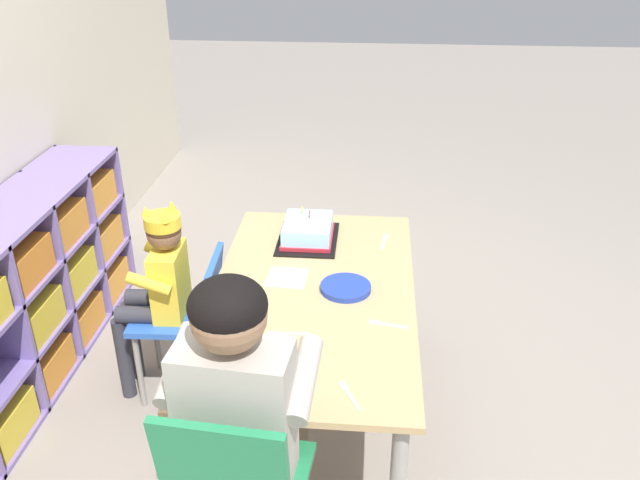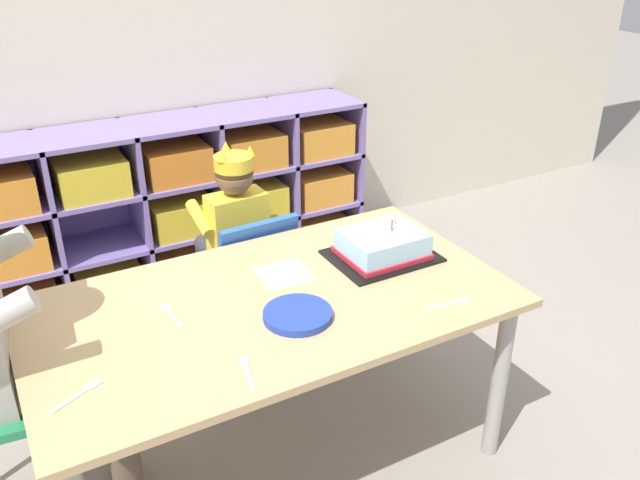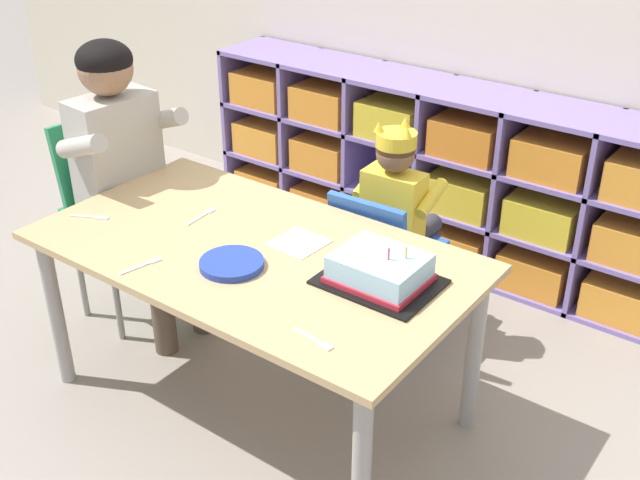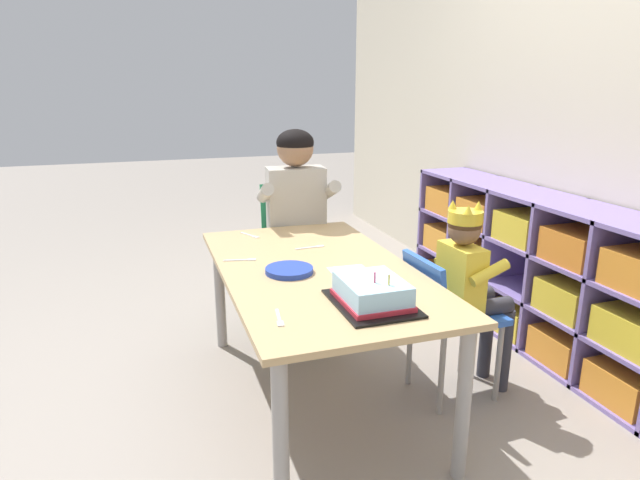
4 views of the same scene
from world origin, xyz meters
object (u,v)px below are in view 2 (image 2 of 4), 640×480
Objects in this scene: child_with_crown at (233,225)px; fork_at_table_front_edge at (247,372)px; birthday_cake_on_tray at (382,246)px; paper_plate_stack at (298,315)px; fork_scattered_mid_table at (80,394)px; fork_by_napkin at (171,314)px; activity_table at (272,320)px; classroom_chair_blue at (247,272)px; fork_beside_plate_stack at (452,303)px.

fork_at_table_front_edge is (-0.32, -0.90, 0.06)m from child_with_crown.
child_with_crown reaches higher than birthday_cake_on_tray.
paper_plate_stack reaches higher than fork_at_table_front_edge.
fork_by_napkin is (0.28, 0.22, 0.00)m from fork_scattered_mid_table.
classroom_chair_blue is (0.14, 0.52, -0.14)m from activity_table.
child_with_crown reaches higher than fork_at_table_front_edge.
activity_table is 10.31× the size of fork_beside_plate_stack.
classroom_chair_blue reaches higher than paper_plate_stack.
fork_at_table_front_edge is (-0.60, -0.33, -0.04)m from birthday_cake_on_tray.
birthday_cake_on_tray reaches higher than fork_scattered_mid_table.
fork_by_napkin is at bearing 147.93° from paper_plate_stack.
fork_scattered_mid_table is at bearing -167.34° from birthday_cake_on_tray.
classroom_chair_blue is at bearing 133.43° from fork_by_napkin.
paper_plate_stack is at bearing -155.38° from birthday_cake_on_tray.
fork_at_table_front_edge is at bearing -151.52° from birthday_cake_on_tray.
classroom_chair_blue is at bearing 74.81° from activity_table.
birthday_cake_on_tray is (0.27, -0.46, 0.24)m from classroom_chair_blue.
fork_by_napkin is (-0.41, -0.46, 0.21)m from classroom_chair_blue.
fork_by_napkin is at bearing -168.37° from fork_scattered_mid_table.
fork_by_napkin is at bearing 51.86° from child_with_crown.
fork_at_table_front_edge is 0.34m from fork_by_napkin.
paper_plate_stack is 1.35× the size of fork_by_napkin.
activity_table is 9.95× the size of fork_at_table_front_edge.
paper_plate_stack is at bearing 53.35° from fork_by_napkin.
fork_at_table_front_edge is at bearing 67.71° from child_with_crown.
paper_plate_stack reaches higher than fork_by_napkin.
fork_beside_plate_stack is 0.78m from fork_by_napkin.
fork_beside_plate_stack is at bearing -86.80° from birthday_cake_on_tray.
paper_plate_stack is 0.43m from fork_beside_plate_stack.
child_with_crown reaches higher than fork_beside_plate_stack.
fork_scattered_mid_table is at bearing 46.45° from child_with_crown.
fork_scattered_mid_table is at bearing -164.03° from activity_table.
classroom_chair_blue is 1.96× the size of birthday_cake_on_tray.
fork_at_table_front_edge is 0.62m from fork_beside_plate_stack.
fork_beside_plate_stack is 0.94× the size of fork_by_napkin.
classroom_chair_blue reaches higher than fork_scattered_mid_table.
fork_beside_plate_stack is at bearing -19.49° from paper_plate_stack.
child_with_crown is 0.76m from paper_plate_stack.
fork_by_napkin is at bearing -154.43° from fork_at_table_front_edge.
classroom_chair_blue is at bearing 79.62° from paper_plate_stack.
birthday_cake_on_tray is 0.69m from fork_at_table_front_edge.
fork_beside_plate_stack is at bearing -31.41° from activity_table.
fork_beside_plate_stack is at bearing 108.03° from classroom_chair_blue.
paper_plate_stack is 0.35m from fork_by_napkin.
classroom_chair_blue is 3.39× the size of paper_plate_stack.
child_with_crown is 2.64× the size of birthday_cake_on_tray.
fork_by_napkin is at bearing -17.13° from fork_beside_plate_stack.
fork_beside_plate_stack is (0.02, -0.32, -0.04)m from birthday_cake_on_tray.
fork_at_table_front_edge is (0.36, -0.11, 0.00)m from fork_scattered_mid_table.
child_with_crown is at bearing 81.41° from paper_plate_stack.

